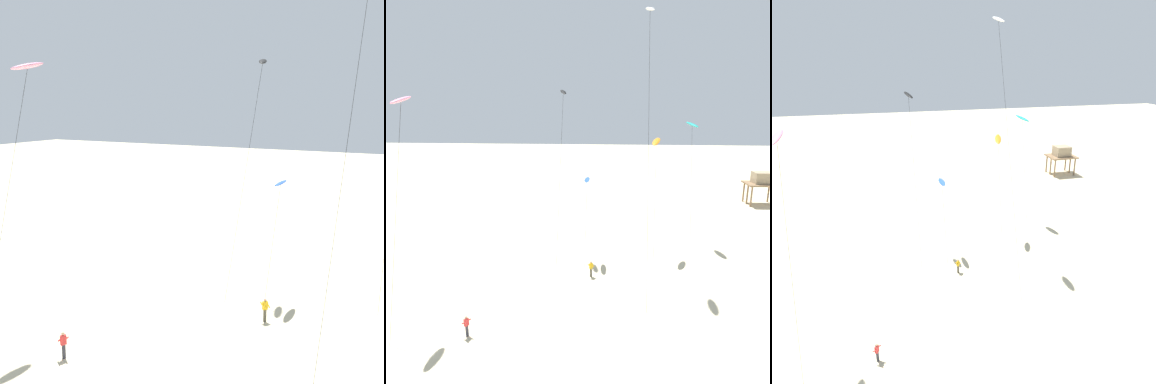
% 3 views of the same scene
% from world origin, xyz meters
% --- Properties ---
extents(ground_plane, '(260.00, 260.00, 0.00)m').
position_xyz_m(ground_plane, '(0.00, 0.00, 0.00)').
color(ground_plane, beige).
extents(kite_black, '(1.17, 7.75, 18.54)m').
position_xyz_m(kite_black, '(0.17, 17.13, 17.81)').
color(kite_black, black).
rests_on(kite_black, ground).
extents(kite_blue, '(0.71, 4.16, 9.15)m').
position_xyz_m(kite_blue, '(3.04, 13.86, 8.86)').
color(kite_blue, blue).
rests_on(kite_blue, ground).
extents(kite_pink, '(0.88, 6.20, 17.62)m').
position_xyz_m(kite_pink, '(-10.12, 2.17, 16.99)').
color(kite_pink, pink).
rests_on(kite_pink, ground).
extents(kite_flyer_nearest, '(0.72, 0.73, 1.67)m').
position_xyz_m(kite_flyer_nearest, '(3.71, 9.10, 0.89)').
color(kite_flyer_nearest, '#4C4738').
rests_on(kite_flyer_nearest, ground).
extents(kite_flyer_middle, '(0.70, 0.71, 1.67)m').
position_xyz_m(kite_flyer_middle, '(-5.14, -1.07, 0.89)').
color(kite_flyer_middle, '#33333D').
rests_on(kite_flyer_middle, ground).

